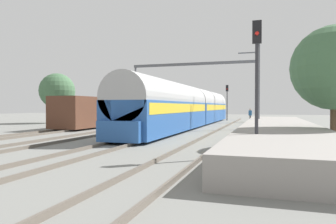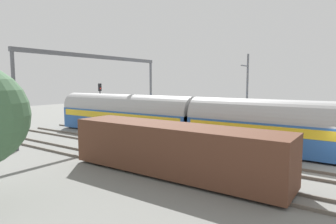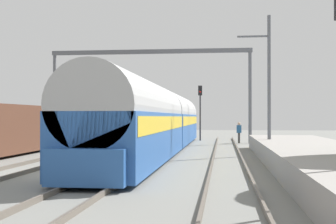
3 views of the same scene
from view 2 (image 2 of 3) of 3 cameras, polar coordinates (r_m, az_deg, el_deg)
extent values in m
cube|color=gray|center=(30.41, 29.40, -3.94)|extent=(4.40, 28.00, 0.90)
cube|color=#28569E|center=(22.64, 23.46, -4.74)|extent=(2.90, 16.00, 2.20)
cube|color=gold|center=(22.53, 23.53, -3.17)|extent=(2.93, 15.36, 0.64)
cylinder|color=#A6A6A6|center=(22.44, 23.60, -1.48)|extent=(2.84, 16.00, 2.84)
cube|color=#28569E|center=(30.29, -8.48, -1.72)|extent=(2.90, 16.00, 2.20)
cube|color=gold|center=(30.21, -8.50, -0.53)|extent=(2.93, 15.36, 0.64)
cylinder|color=#A6A6A6|center=(30.14, -8.52, 0.73)|extent=(2.84, 16.00, 2.84)
cube|color=#563323|center=(16.58, 0.96, -7.15)|extent=(2.80, 13.00, 2.70)
cube|color=black|center=(16.93, 0.96, -11.44)|extent=(2.52, 11.96, 0.10)
cylinder|color=#353535|center=(35.47, -4.57, -1.91)|extent=(0.19, 0.19, 0.85)
cube|color=#285684|center=(35.38, -4.58, -0.72)|extent=(0.41, 0.25, 0.64)
sphere|color=tan|center=(35.33, -4.59, -0.01)|extent=(0.24, 0.24, 0.24)
cylinder|color=#2D2D33|center=(35.58, -13.09, 0.66)|extent=(0.14, 0.14, 4.16)
cube|color=black|center=(35.44, -13.19, 4.73)|extent=(0.36, 0.20, 0.90)
sphere|color=red|center=(35.35, -13.05, 4.53)|extent=(0.16, 0.16, 0.16)
cylinder|color=#5B5D64|center=(24.84, -27.81, 1.76)|extent=(0.28, 0.28, 7.50)
cylinder|color=#5B5D64|center=(35.72, -3.39, 3.51)|extent=(0.28, 0.28, 7.50)
cube|color=#5B5D64|center=(29.67, -13.57, 10.45)|extent=(17.06, 0.24, 0.36)
cylinder|color=#5B5D64|center=(30.25, 15.20, 3.34)|extent=(0.20, 0.20, 8.00)
cube|color=#5B5D64|center=(29.42, 14.76, 8.74)|extent=(1.80, 0.10, 0.10)
camera|label=1|loc=(34.64, 66.64, -3.05)|focal=33.07mm
camera|label=3|loc=(31.33, 68.18, -3.45)|focal=50.66mm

